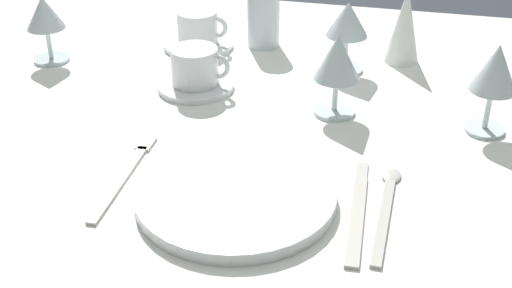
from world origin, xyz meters
name	(u,v)px	position (x,y,z in m)	size (l,w,h in m)	color
dining_table	(265,150)	(0.00, 0.00, 0.66)	(1.80, 1.11, 0.74)	white
dinner_plate	(236,195)	(0.02, -0.27, 0.75)	(0.27, 0.27, 0.02)	white
fork_outer	(126,172)	(-0.15, -0.24, 0.74)	(0.02, 0.23, 0.00)	beige
dinner_knife	(357,212)	(0.18, -0.26, 0.74)	(0.03, 0.24, 0.00)	beige
spoon_soup	(387,201)	(0.22, -0.23, 0.74)	(0.03, 0.22, 0.01)	beige
saucer_right	(198,44)	(-0.19, 0.23, 0.74)	(0.14, 0.14, 0.01)	white
coffee_cup_right	(198,27)	(-0.19, 0.23, 0.78)	(0.10, 0.08, 0.06)	white
saucer_far	(196,86)	(-0.14, 0.05, 0.74)	(0.14, 0.14, 0.01)	white
coffee_cup_far	(196,66)	(-0.14, 0.05, 0.78)	(0.11, 0.08, 0.07)	white
wine_glass_centre	(495,72)	(0.36, 0.01, 0.84)	(0.07, 0.07, 0.15)	silver
wine_glass_left	(45,17)	(-0.45, 0.10, 0.83)	(0.07, 0.07, 0.13)	silver
wine_glass_right	(347,23)	(0.11, 0.19, 0.83)	(0.08, 0.08, 0.13)	silver
wine_glass_far	(337,61)	(0.12, 0.01, 0.83)	(0.08, 0.08, 0.14)	silver
drink_tumbler	(263,23)	(-0.06, 0.27, 0.79)	(0.06, 0.06, 0.11)	silver
napkin_folded	(404,25)	(0.21, 0.26, 0.81)	(0.07, 0.07, 0.15)	white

